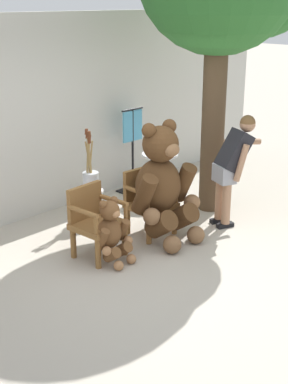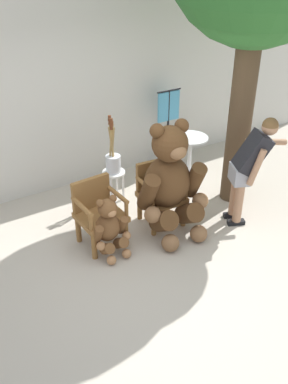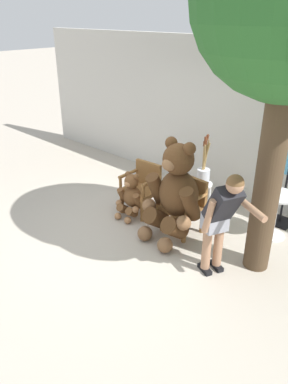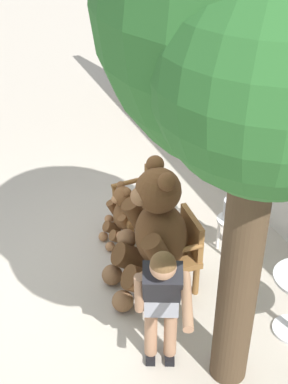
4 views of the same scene
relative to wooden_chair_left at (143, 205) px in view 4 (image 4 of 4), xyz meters
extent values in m
plane|color=#B2A899|center=(0.46, -0.74, -0.46)|extent=(60.00, 60.00, 0.00)
cube|color=brown|center=(0.00, -0.06, -0.06)|extent=(0.59, 0.55, 0.07)
cylinder|color=brown|center=(-0.21, -0.29, -0.28)|extent=(0.07, 0.07, 0.37)
cylinder|color=brown|center=(0.25, -0.26, -0.28)|extent=(0.07, 0.07, 0.37)
cylinder|color=brown|center=(-0.24, 0.13, -0.28)|extent=(0.07, 0.07, 0.37)
cylinder|color=brown|center=(0.22, 0.16, -0.28)|extent=(0.07, 0.07, 0.37)
cube|color=brown|center=(-0.01, 0.17, 0.19)|extent=(0.52, 0.09, 0.42)
cylinder|color=brown|center=(-0.25, -0.08, 0.20)|extent=(0.09, 0.48, 0.06)
cylinder|color=brown|center=(-0.23, -0.29, 0.09)|extent=(0.05, 0.05, 0.22)
cylinder|color=brown|center=(0.25, -0.05, 0.20)|extent=(0.09, 0.48, 0.06)
cylinder|color=brown|center=(0.27, -0.26, 0.09)|extent=(0.05, 0.05, 0.22)
cube|color=brown|center=(0.92, -0.06, -0.06)|extent=(0.60, 0.56, 0.07)
cylinder|color=brown|center=(0.68, -0.25, -0.28)|extent=(0.07, 0.07, 0.37)
cylinder|color=brown|center=(1.14, -0.29, -0.28)|extent=(0.07, 0.07, 0.37)
cylinder|color=brown|center=(0.71, 0.16, -0.28)|extent=(0.07, 0.07, 0.37)
cylinder|color=brown|center=(1.17, 0.13, -0.28)|extent=(0.07, 0.07, 0.37)
cube|color=brown|center=(0.94, 0.17, 0.19)|extent=(0.52, 0.10, 0.42)
cylinder|color=brown|center=(0.67, -0.04, 0.20)|extent=(0.09, 0.48, 0.06)
cylinder|color=brown|center=(0.66, -0.25, 0.09)|extent=(0.05, 0.05, 0.22)
cylinder|color=brown|center=(1.17, -0.08, 0.20)|extent=(0.09, 0.48, 0.06)
cylinder|color=brown|center=(1.16, -0.29, 0.09)|extent=(0.05, 0.05, 0.22)
ellipsoid|color=#4C3019|center=(0.92, -0.18, 0.24)|extent=(0.67, 0.58, 0.73)
sphere|color=#4C3019|center=(0.92, -0.22, 0.80)|extent=(0.46, 0.46, 0.46)
ellipsoid|color=brown|center=(0.91, -0.41, 0.77)|extent=(0.23, 0.19, 0.17)
sphere|color=black|center=(0.91, -0.41, 0.78)|extent=(0.07, 0.07, 0.07)
sphere|color=#4C3019|center=(0.75, -0.18, 1.00)|extent=(0.18, 0.18, 0.18)
sphere|color=#4C3019|center=(1.09, -0.21, 1.00)|extent=(0.18, 0.18, 0.18)
cylinder|color=#4C3019|center=(0.58, -0.28, 0.24)|extent=(0.23, 0.42, 0.55)
sphere|color=brown|center=(0.55, -0.42, 0.00)|extent=(0.22, 0.22, 0.22)
cylinder|color=#4C3019|center=(1.25, -0.33, 0.24)|extent=(0.23, 0.42, 0.55)
sphere|color=brown|center=(1.26, -0.47, 0.00)|extent=(0.22, 0.22, 0.22)
cylinder|color=#4C3019|center=(0.71, -0.43, -0.15)|extent=(0.30, 0.47, 0.43)
sphere|color=brown|center=(0.67, -0.65, -0.35)|extent=(0.23, 0.23, 0.23)
cylinder|color=#4C3019|center=(1.10, -0.46, -0.15)|extent=(0.30, 0.47, 0.43)
sphere|color=brown|center=(1.10, -0.68, -0.35)|extent=(0.23, 0.23, 0.23)
ellipsoid|color=brown|center=(0.00, -0.24, -0.10)|extent=(0.34, 0.29, 0.37)
sphere|color=brown|center=(0.00, -0.26, 0.19)|extent=(0.24, 0.24, 0.24)
ellipsoid|color=#A47148|center=(0.01, -0.36, 0.17)|extent=(0.12, 0.09, 0.09)
sphere|color=black|center=(0.01, -0.36, 0.18)|extent=(0.03, 0.03, 0.03)
sphere|color=brown|center=(-0.08, -0.25, 0.29)|extent=(0.09, 0.09, 0.09)
sphere|color=brown|center=(0.09, -0.24, 0.29)|extent=(0.09, 0.09, 0.09)
cylinder|color=brown|center=(-0.17, -0.32, -0.10)|extent=(0.12, 0.21, 0.28)
sphere|color=#A47148|center=(-0.17, -0.39, -0.22)|extent=(0.11, 0.11, 0.11)
cylinder|color=brown|center=(0.18, -0.29, -0.10)|extent=(0.12, 0.21, 0.28)
sphere|color=#A47148|center=(0.20, -0.37, -0.22)|extent=(0.11, 0.11, 0.11)
cylinder|color=brown|center=(-0.09, -0.39, -0.30)|extent=(0.15, 0.24, 0.22)
sphere|color=#A47148|center=(-0.09, -0.50, -0.40)|extent=(0.12, 0.12, 0.12)
cylinder|color=brown|center=(0.11, -0.37, -0.30)|extent=(0.15, 0.24, 0.22)
sphere|color=#A47148|center=(0.13, -0.48, -0.40)|extent=(0.12, 0.12, 0.12)
cube|color=black|center=(1.78, -0.65, -0.43)|extent=(0.26, 0.18, 0.06)
cylinder|color=#A37556|center=(1.78, -0.65, 0.01)|extent=(0.12, 0.12, 0.82)
cube|color=black|center=(1.85, -0.49, -0.43)|extent=(0.26, 0.18, 0.06)
cylinder|color=#A37556|center=(1.85, -0.49, 0.01)|extent=(0.12, 0.12, 0.82)
cube|color=gray|center=(1.82, -0.57, 0.29)|extent=(0.32, 0.36, 0.24)
cube|color=black|center=(1.94, -0.62, 0.59)|extent=(0.53, 0.47, 0.57)
sphere|color=#A37556|center=(2.11, -0.70, 0.93)|extent=(0.21, 0.21, 0.21)
sphere|color=brown|center=(2.11, -0.70, 0.95)|extent=(0.21, 0.21, 0.21)
cylinder|color=#A37556|center=(2.24, -0.55, 0.64)|extent=(0.55, 0.30, 0.13)
cylinder|color=#A37556|center=(1.86, -0.80, 0.47)|extent=(0.23, 0.16, 0.50)
cylinder|color=white|center=(0.66, 0.83, -0.02)|extent=(0.34, 0.34, 0.03)
cylinder|color=white|center=(0.76, 0.93, -0.25)|extent=(0.04, 0.04, 0.43)
cylinder|color=white|center=(0.56, 0.93, -0.25)|extent=(0.04, 0.04, 0.43)
cylinder|color=white|center=(0.76, 0.74, -0.25)|extent=(0.04, 0.04, 0.43)
cylinder|color=white|center=(0.56, 0.74, -0.25)|extent=(0.04, 0.04, 0.43)
cylinder|color=silver|center=(0.66, 0.83, 0.13)|extent=(0.22, 0.22, 0.26)
cylinder|color=#997A47|center=(0.65, 0.83, 0.38)|extent=(0.03, 0.15, 0.61)
cylinder|color=#592D19|center=(0.65, 0.83, 0.73)|extent=(0.05, 0.06, 0.09)
cylinder|color=#997A47|center=(0.66, 0.83, 0.42)|extent=(0.06, 0.05, 0.68)
cylinder|color=#592D19|center=(0.66, 0.83, 0.80)|extent=(0.05, 0.05, 0.08)
cylinder|color=#997A47|center=(0.66, 0.84, 0.39)|extent=(0.05, 0.10, 0.63)
cylinder|color=#592D19|center=(0.66, 0.84, 0.75)|extent=(0.05, 0.05, 0.09)
cylinder|color=#997A47|center=(0.65, 0.82, 0.38)|extent=(0.05, 0.05, 0.60)
cylinder|color=#592D19|center=(0.65, 0.82, 0.72)|extent=(0.05, 0.05, 0.08)
cylinder|color=#997A47|center=(0.65, 0.86, 0.40)|extent=(0.14, 0.07, 0.65)
cylinder|color=#592D19|center=(0.65, 0.86, 0.77)|extent=(0.06, 0.05, 0.09)
cylinder|color=#997A47|center=(0.66, 0.88, 0.43)|extent=(0.09, 0.03, 0.70)
cylinder|color=#592D19|center=(0.66, 0.88, 0.82)|extent=(0.05, 0.04, 0.08)
cylinder|color=#473523|center=(2.21, -0.06, 0.90)|extent=(0.33, 0.33, 2.72)
sphere|color=#286028|center=(2.76, -0.39, 2.64)|extent=(1.33, 1.33, 1.33)
camera|label=1|loc=(-3.86, -4.52, 2.49)|focal=50.00mm
camera|label=2|loc=(-1.85, -4.14, 3.01)|focal=40.00mm
camera|label=3|loc=(3.98, -4.18, 2.69)|focal=35.00mm
camera|label=4|loc=(4.93, -2.01, 3.61)|focal=50.00mm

